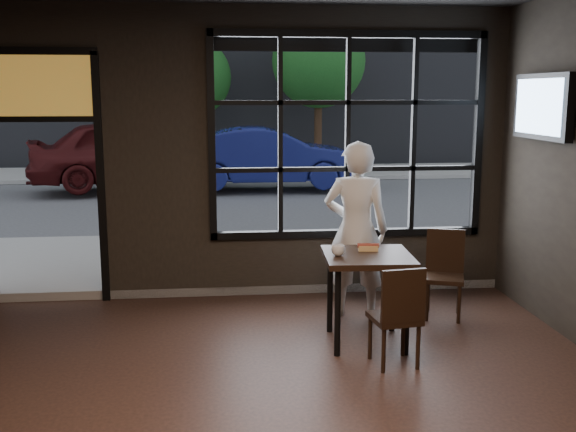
{
  "coord_description": "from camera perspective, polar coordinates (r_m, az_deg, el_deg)",
  "views": [
    {
      "loc": [
        -0.23,
        -3.89,
        2.28
      ],
      "look_at": [
        0.4,
        2.2,
        1.15
      ],
      "focal_mm": 42.0,
      "sensor_mm": 36.0,
      "label": 1
    }
  ],
  "objects": [
    {
      "name": "cup",
      "position": [
        6.03,
        4.27,
        -2.92
      ],
      "size": [
        0.14,
        0.14,
        0.1
      ],
      "primitive_type": "imported",
      "rotation": [
        0.0,
        0.0,
        -0.16
      ],
      "color": "silver",
      "rests_on": "cafe_table"
    },
    {
      "name": "street_asphalt",
      "position": [
        27.99,
        -5.46,
        5.67
      ],
      "size": [
        60.0,
        41.0,
        0.04
      ],
      "primitive_type": "cube",
      "color": "#545456",
      "rests_on": "ground"
    },
    {
      "name": "maroon_car",
      "position": [
        16.03,
        -12.95,
        5.22
      ],
      "size": [
        4.97,
        2.81,
        1.59
      ],
      "primitive_type": "imported",
      "rotation": [
        0.0,
        0.0,
        1.78
      ],
      "color": "#3F0E0F",
      "rests_on": "street_asphalt"
    },
    {
      "name": "chair_near",
      "position": [
        5.78,
        9.0,
        -8.25
      ],
      "size": [
        0.43,
        0.43,
        0.87
      ],
      "primitive_type": "cube",
      "rotation": [
        0.0,
        0.0,
        3.28
      ],
      "color": "black",
      "rests_on": "floor"
    },
    {
      "name": "tree_left",
      "position": [
        19.3,
        -8.22,
        11.52
      ],
      "size": [
        2.23,
        2.23,
        3.81
      ],
      "color": "#332114",
      "rests_on": "street_asphalt"
    },
    {
      "name": "man",
      "position": [
        6.87,
        5.78,
        -1.17
      ],
      "size": [
        0.74,
        0.57,
        1.8
      ],
      "primitive_type": "imported",
      "rotation": [
        0.0,
        0.0,
        2.91
      ],
      "color": "silver",
      "rests_on": "floor"
    },
    {
      "name": "tree_right",
      "position": [
        19.15,
        2.6,
        12.93
      ],
      "size": [
        2.59,
        2.59,
        4.42
      ],
      "color": "#332114",
      "rests_on": "street_asphalt"
    },
    {
      "name": "window_frame",
      "position": [
        7.55,
        5.06,
        6.76
      ],
      "size": [
        3.06,
        0.12,
        2.28
      ],
      "primitive_type": "cube",
      "color": "black",
      "rests_on": "ground"
    },
    {
      "name": "hotdog",
      "position": [
        6.24,
        6.8,
        -2.68
      ],
      "size": [
        0.21,
        0.1,
        0.06
      ],
      "primitive_type": null,
      "rotation": [
        0.0,
        0.0,
        -0.11
      ],
      "color": "tan",
      "rests_on": "cafe_table"
    },
    {
      "name": "tv",
      "position": [
        7.1,
        20.77,
        8.66
      ],
      "size": [
        0.12,
        1.09,
        0.64
      ],
      "primitive_type": "cube",
      "color": "black",
      "rests_on": "wall_right"
    },
    {
      "name": "navy_car",
      "position": [
        15.71,
        -1.69,
        5.0
      ],
      "size": [
        4.2,
        1.47,
        1.38
      ],
      "primitive_type": "imported",
      "rotation": [
        0.0,
        0.0,
        1.57
      ],
      "color": "#121852",
      "rests_on": "street_asphalt"
    },
    {
      "name": "cafe_table",
      "position": [
        6.24,
        6.68,
        -6.95
      ],
      "size": [
        0.82,
        0.82,
        0.85
      ],
      "primitive_type": "cube",
      "rotation": [
        0.0,
        0.0,
        -0.06
      ],
      "color": "black",
      "rests_on": "floor"
    },
    {
      "name": "chair_window",
      "position": [
        7.05,
        13.09,
        -4.9
      ],
      "size": [
        0.49,
        0.49,
        0.89
      ],
      "primitive_type": "cube",
      "rotation": [
        0.0,
        0.0,
        -0.34
      ],
      "color": "black",
      "rests_on": "floor"
    },
    {
      "name": "stained_transom",
      "position": [
        7.63,
        -20.45,
        10.33
      ],
      "size": [
        1.2,
        0.06,
        0.7
      ],
      "primitive_type": "cube",
      "color": "orange",
      "rests_on": "ground"
    }
  ]
}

